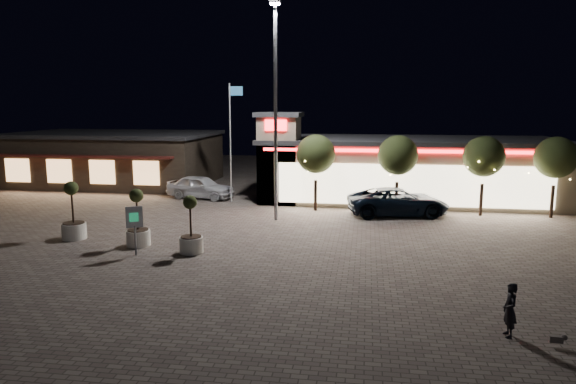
# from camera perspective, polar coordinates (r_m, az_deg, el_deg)

# --- Properties ---
(ground) EXTENTS (90.00, 90.00, 0.00)m
(ground) POSITION_cam_1_polar(r_m,az_deg,el_deg) (22.86, -9.89, -7.26)
(ground) COLOR #6D6158
(ground) RESTS_ON ground
(retail_building) EXTENTS (20.40, 8.40, 6.10)m
(retail_building) POSITION_cam_1_polar(r_m,az_deg,el_deg) (36.85, 12.40, 2.61)
(retail_building) COLOR gray
(retail_building) RESTS_ON ground
(restaurant_building) EXTENTS (16.40, 11.00, 4.30)m
(restaurant_building) POSITION_cam_1_polar(r_m,az_deg,el_deg) (46.04, -18.65, 3.64)
(restaurant_building) COLOR #382D23
(restaurant_building) RESTS_ON ground
(floodlight_pole) EXTENTS (0.60, 0.40, 12.38)m
(floodlight_pole) POSITION_cam_1_polar(r_m,az_deg,el_deg) (29.15, -1.40, 10.50)
(floodlight_pole) COLOR gray
(floodlight_pole) RESTS_ON ground
(flagpole) EXTENTS (0.95, 0.10, 8.00)m
(flagpole) POSITION_cam_1_polar(r_m,az_deg,el_deg) (34.93, -6.28, 6.58)
(flagpole) COLOR white
(flagpole) RESTS_ON ground
(string_tree_a) EXTENTS (2.42, 2.42, 4.79)m
(string_tree_a) POSITION_cam_1_polar(r_m,az_deg,el_deg) (31.99, 3.11, 4.21)
(string_tree_a) COLOR #332319
(string_tree_a) RESTS_ON ground
(string_tree_b) EXTENTS (2.42, 2.42, 4.79)m
(string_tree_b) POSITION_cam_1_polar(r_m,az_deg,el_deg) (31.89, 12.11, 4.00)
(string_tree_b) COLOR #332319
(string_tree_b) RESTS_ON ground
(string_tree_c) EXTENTS (2.42, 2.42, 4.79)m
(string_tree_c) POSITION_cam_1_polar(r_m,az_deg,el_deg) (32.57, 20.94, 3.69)
(string_tree_c) COLOR #332319
(string_tree_c) RESTS_ON ground
(string_tree_d) EXTENTS (2.42, 2.42, 4.79)m
(string_tree_d) POSITION_cam_1_polar(r_m,az_deg,el_deg) (33.65, 27.62, 3.39)
(string_tree_d) COLOR #332319
(string_tree_d) RESTS_ON ground
(pickup_truck) EXTENTS (6.46, 3.96, 1.67)m
(pickup_truck) POSITION_cam_1_polar(r_m,az_deg,el_deg) (31.61, 12.14, -1.05)
(pickup_truck) COLOR black
(pickup_truck) RESTS_ON ground
(white_sedan) EXTENTS (5.10, 2.80, 1.64)m
(white_sedan) POSITION_cam_1_polar(r_m,az_deg,el_deg) (37.06, -9.71, 0.57)
(white_sedan) COLOR silver
(white_sedan) RESTS_ON ground
(pedestrian) EXTENTS (0.44, 0.62, 1.59)m
(pedestrian) POSITION_cam_1_polar(r_m,az_deg,el_deg) (16.37, 23.42, -11.95)
(pedestrian) COLOR black
(pedestrian) RESTS_ON ground
(dog) EXTENTS (0.47, 0.17, 0.25)m
(dog) POSITION_cam_1_polar(r_m,az_deg,el_deg) (16.48, 27.88, -14.20)
(dog) COLOR #59514C
(dog) RESTS_ON ground
(planter_left) EXTENTS (1.18, 1.18, 2.90)m
(planter_left) POSITION_cam_1_polar(r_m,az_deg,el_deg) (27.62, -22.73, -3.01)
(planter_left) COLOR white
(planter_left) RESTS_ON ground
(planter_mid) EXTENTS (1.11, 1.11, 2.74)m
(planter_mid) POSITION_cam_1_polar(r_m,az_deg,el_deg) (25.30, -16.33, -3.87)
(planter_mid) COLOR white
(planter_mid) RESTS_ON ground
(planter_right) EXTENTS (1.07, 1.07, 2.63)m
(planter_right) POSITION_cam_1_polar(r_m,az_deg,el_deg) (23.58, -10.73, -4.71)
(planter_right) COLOR white
(planter_right) RESTS_ON ground
(valet_sign) EXTENTS (0.69, 0.36, 2.21)m
(valet_sign) POSITION_cam_1_polar(r_m,az_deg,el_deg) (23.58, -16.69, -3.13)
(valet_sign) COLOR gray
(valet_sign) RESTS_ON ground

